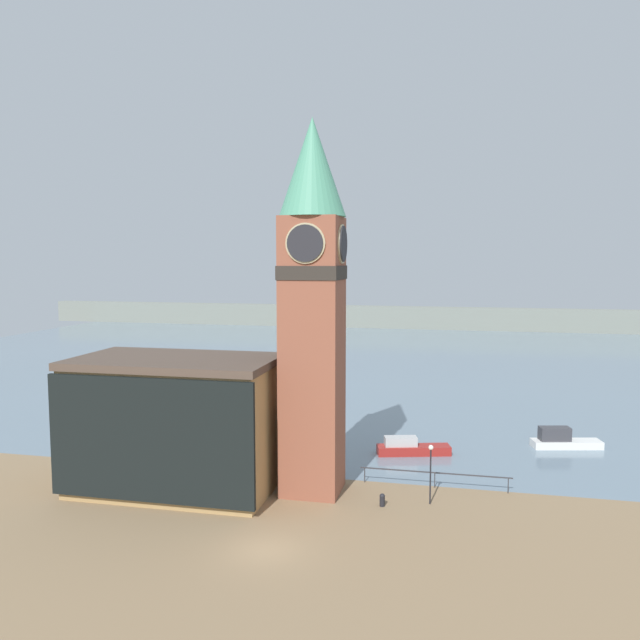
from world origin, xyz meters
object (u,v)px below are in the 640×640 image
at_px(mooring_bollard_near, 382,499).
at_px(boat_far, 562,440).
at_px(boat_near, 410,448).
at_px(lamp_post, 431,463).
at_px(clock_tower, 313,297).
at_px(pier_building, 176,423).

bearing_deg(mooring_bollard_near, boat_far, 49.79).
height_order(boat_near, boat_far, boat_far).
bearing_deg(lamp_post, mooring_bollard_near, -160.89).
height_order(clock_tower, lamp_post, clock_tower).
distance_m(pier_building, boat_far, 31.66).
xyz_separation_m(pier_building, boat_far, (27.31, 15.52, -3.92)).
relative_size(boat_far, mooring_bollard_near, 7.08).
relative_size(boat_near, boat_far, 1.03).
bearing_deg(boat_far, mooring_bollard_near, -142.86).
height_order(pier_building, boat_near, pier_building).
bearing_deg(boat_far, boat_near, -172.30).
xyz_separation_m(clock_tower, boat_near, (5.88, 9.45, -12.62)).
relative_size(clock_tower, lamp_post, 6.39).
bearing_deg(clock_tower, lamp_post, -4.41).
xyz_separation_m(boat_far, mooring_bollard_near, (-13.20, -15.62, -0.17)).
relative_size(pier_building, lamp_post, 3.54).
distance_m(boat_near, boat_far, 13.05).
distance_m(boat_far, lamp_post, 17.96).
height_order(boat_far, lamp_post, lamp_post).
bearing_deg(boat_near, mooring_bollard_near, -109.86).
distance_m(pier_building, mooring_bollard_near, 14.69).
distance_m(pier_building, lamp_post, 17.18).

